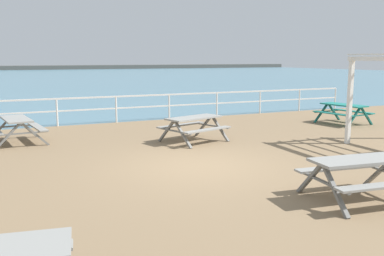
% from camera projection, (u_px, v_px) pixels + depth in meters
% --- Properties ---
extents(ground_plane, '(30.00, 24.00, 0.20)m').
position_uv_depth(ground_plane, '(200.00, 170.00, 10.35)').
color(ground_plane, '#846B4C').
extents(sea_band, '(142.00, 90.00, 0.01)m').
position_uv_depth(sea_band, '(30.00, 77.00, 57.60)').
color(sea_band, teal).
rests_on(sea_band, ground).
extents(distant_shoreline, '(142.00, 6.00, 1.80)m').
position_uv_depth(distant_shoreline, '(15.00, 70.00, 96.13)').
color(distant_shoreline, '#4C4C47').
rests_on(distant_shoreline, ground).
extents(seaward_railing, '(23.07, 0.07, 1.08)m').
position_uv_depth(seaward_railing, '(116.00, 104.00, 17.16)').
color(seaward_railing, white).
rests_on(seaward_railing, ground).
extents(picnic_table_near_left, '(1.72, 1.96, 0.80)m').
position_uv_depth(picnic_table_near_left, '(16.00, 124.00, 12.97)').
color(picnic_table_near_left, gray).
rests_on(picnic_table_near_left, ground).
extents(picnic_table_mid_centre, '(2.16, 1.96, 0.80)m').
position_uv_depth(picnic_table_mid_centre, '(194.00, 123.00, 13.25)').
color(picnic_table_mid_centre, gray).
rests_on(picnic_table_mid_centre, ground).
extents(picnic_table_far_left, '(1.97, 1.74, 0.80)m').
position_uv_depth(picnic_table_far_left, '(359.00, 169.00, 7.76)').
color(picnic_table_far_left, gray).
rests_on(picnic_table_far_left, ground).
extents(picnic_table_corner, '(1.74, 1.98, 0.80)m').
position_uv_depth(picnic_table_corner, '(343.00, 109.00, 16.87)').
color(picnic_table_corner, '#1E7A70').
rests_on(picnic_table_corner, ground).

